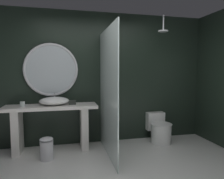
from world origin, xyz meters
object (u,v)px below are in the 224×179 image
at_px(tissue_box, 72,102).
at_px(toilet, 159,130).
at_px(waste_bin, 47,148).
at_px(vessel_sink, 54,101).
at_px(tumbler_cup, 22,104).
at_px(round_wall_mirror, 51,70).
at_px(rain_shower_head, 163,29).

height_order(tissue_box, toilet, tissue_box).
height_order(toilet, waste_bin, toilet).
xyz_separation_m(vessel_sink, waste_bin, (-0.12, -0.42, -0.72)).
distance_m(tumbler_cup, round_wall_mirror, 0.80).
bearing_deg(tissue_box, vessel_sink, 177.61).
xyz_separation_m(tumbler_cup, tissue_box, (0.85, 0.02, -0.01)).
height_order(round_wall_mirror, waste_bin, round_wall_mirror).
height_order(tumbler_cup, toilet, tumbler_cup).
height_order(vessel_sink, tumbler_cup, vessel_sink).
bearing_deg(tumbler_cup, waste_bin, -42.65).
xyz_separation_m(toilet, waste_bin, (-2.18, -0.37, -0.06)).
distance_m(rain_shower_head, waste_bin, 2.97).
distance_m(vessel_sink, rain_shower_head, 2.43).
distance_m(tissue_box, round_wall_mirror, 0.74).
bearing_deg(tumbler_cup, toilet, -0.24).
bearing_deg(waste_bin, tissue_box, 42.71).
xyz_separation_m(round_wall_mirror, toilet, (2.12, -0.25, -1.22)).
height_order(tissue_box, waste_bin, tissue_box).
xyz_separation_m(vessel_sink, rain_shower_head, (2.03, -0.19, 1.32)).
height_order(vessel_sink, toilet, vessel_sink).
xyz_separation_m(tumbler_cup, waste_bin, (0.42, -0.38, -0.69)).
distance_m(tissue_box, toilet, 1.85).
bearing_deg(round_wall_mirror, rain_shower_head, -10.56).
bearing_deg(waste_bin, toilet, 9.68).
xyz_separation_m(tissue_box, waste_bin, (-0.44, -0.40, -0.68)).
distance_m(tissue_box, rain_shower_head, 2.19).
bearing_deg(tumbler_cup, tissue_box, 1.46).
relative_size(tissue_box, rain_shower_head, 0.42).
xyz_separation_m(tumbler_cup, toilet, (2.60, -0.01, -0.62)).
xyz_separation_m(vessel_sink, tissue_box, (0.32, -0.01, -0.04)).
bearing_deg(toilet, tumbler_cup, 179.76).
bearing_deg(vessel_sink, toilet, -1.28).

